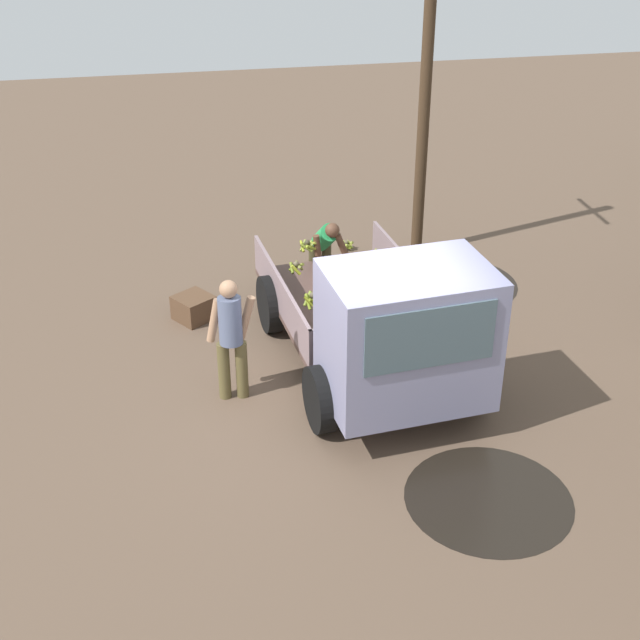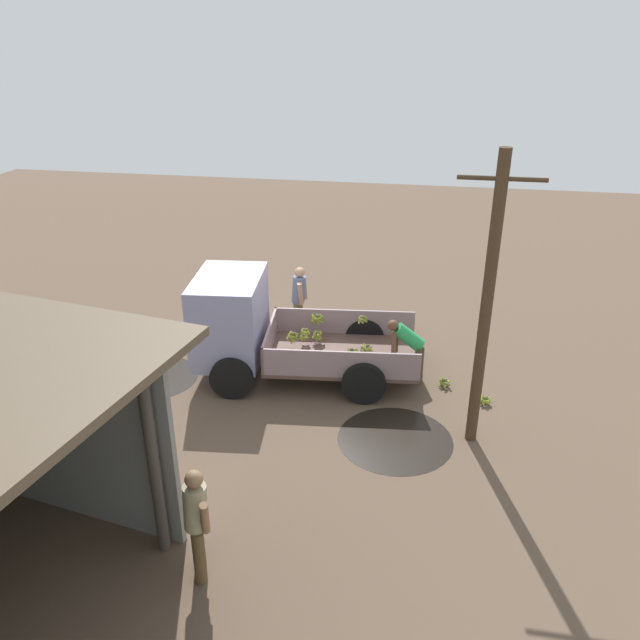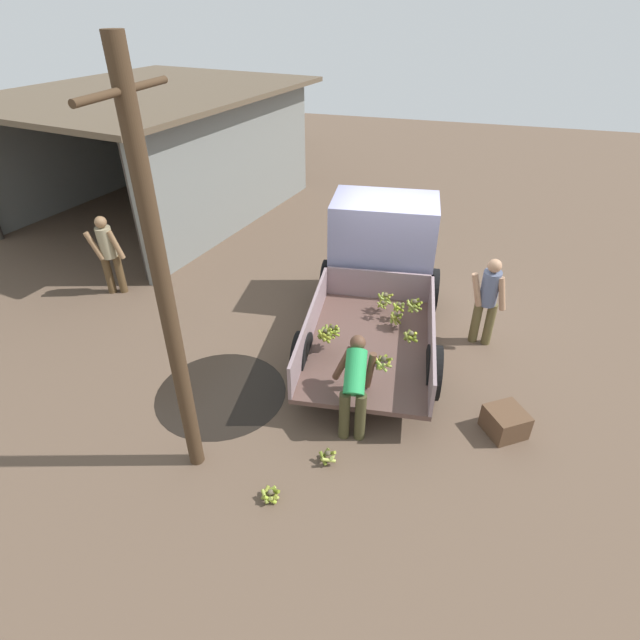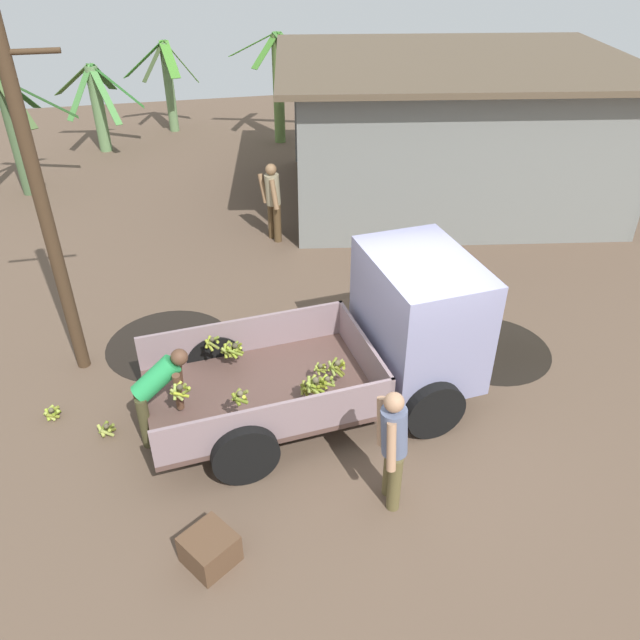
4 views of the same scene
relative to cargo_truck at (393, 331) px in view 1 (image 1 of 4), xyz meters
name	(u,v)px [view 1 (image 1 of 4)]	position (x,y,z in m)	size (l,w,h in m)	color
ground	(361,409)	(0.04, -0.39, -1.09)	(36.00, 36.00, 0.00)	brown
mud_patch_0	(488,499)	(2.01, 0.61, -1.09)	(1.89, 1.89, 0.01)	black
mud_patch_1	(454,284)	(-3.12, 1.90, -1.09)	(2.04, 2.04, 0.01)	black
cargo_truck	(393,331)	(0.00, 0.00, 0.00)	(4.67, 2.61, 2.12)	brown
utility_pole	(424,106)	(-4.43, 1.62, 1.49)	(1.30, 0.19, 5.04)	#422F1E
person_foreground_visitor	(231,334)	(-0.58, -1.97, -0.17)	(0.37, 0.65, 1.67)	brown
person_worker_loading	(325,248)	(-3.21, -0.25, -0.30)	(0.79, 0.65, 1.34)	#413D23
banana_bunch_on_ground_0	(326,265)	(-3.97, -0.08, -0.99)	(0.25, 0.26, 0.19)	brown
banana_bunch_on_ground_1	(347,245)	(-4.74, 0.44, -1.00)	(0.25, 0.24, 0.18)	brown
wooden_crate_0	(194,308)	(-2.73, -2.35, -0.90)	(0.51, 0.51, 0.38)	brown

